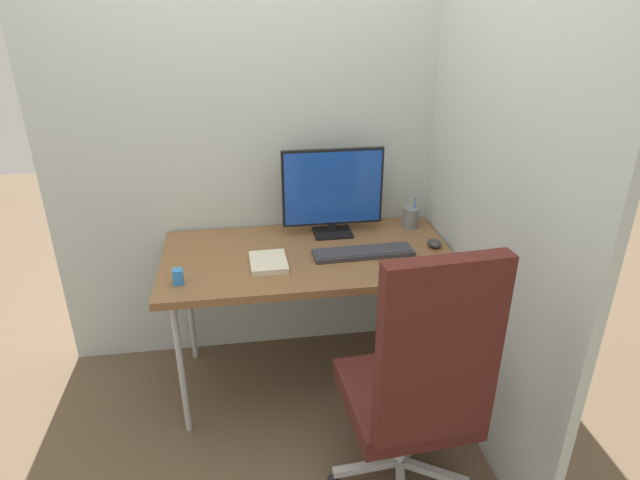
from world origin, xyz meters
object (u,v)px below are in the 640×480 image
office_chair (419,383)px  pen_holder (411,217)px  desk_clamp_accessory (178,277)px  keyboard (363,252)px  mouse (434,243)px  monitor (333,190)px  notebook (268,262)px

office_chair → pen_holder: size_ratio=6.89×
desk_clamp_accessory → keyboard: bearing=10.3°
pen_holder → mouse: bearing=-79.9°
monitor → desk_clamp_accessory: bearing=-150.2°
mouse → monitor: bearing=154.6°
monitor → pen_holder: monitor is taller
monitor → notebook: 0.52m
monitor → notebook: (-0.35, -0.31, -0.22)m
pen_holder → desk_clamp_accessory: (-1.16, -0.44, -0.02)m
desk_clamp_accessory → notebook: bearing=16.4°
pen_holder → monitor: bearing=-178.4°
keyboard → monitor: bearing=110.6°
pen_holder → desk_clamp_accessory: 1.24m
mouse → office_chair: bearing=-110.6°
pen_holder → office_chair: bearing=-104.9°
notebook → monitor: bearing=39.9°
pen_holder → notebook: 0.84m
keyboard → notebook: (-0.45, -0.04, 0.00)m
monitor → pen_holder: size_ratio=3.04×
pen_holder → notebook: (-0.77, -0.32, -0.04)m
keyboard → mouse: size_ratio=5.77×
office_chair → keyboard: bearing=93.6°
monitor → mouse: bearing=-27.3°
monitor → mouse: size_ratio=6.11×
keyboard → desk_clamp_accessory: desk_clamp_accessory is taller
office_chair → desk_clamp_accessory: (-0.89, 0.58, 0.20)m
monitor → desk_clamp_accessory: monitor is taller
office_chair → pen_holder: 1.08m
notebook → desk_clamp_accessory: (-0.39, -0.12, 0.02)m
monitor → mouse: (0.47, -0.24, -0.21)m
office_chair → mouse: 0.85m
keyboard → notebook: bearing=-175.2°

